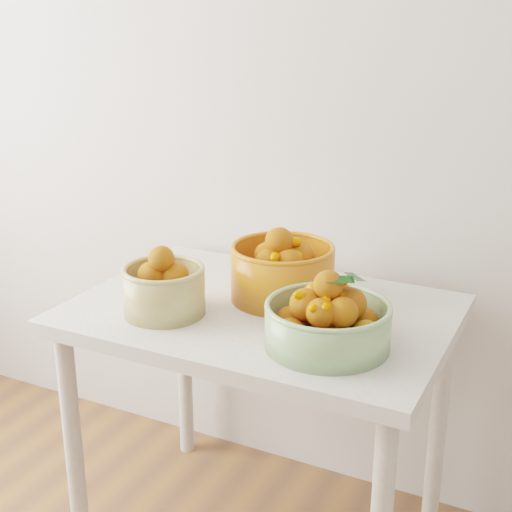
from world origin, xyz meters
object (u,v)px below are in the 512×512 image
object	(u,v)px
bowl_orange	(282,271)
bowl_green	(328,321)
bowl_cream	(164,288)
table	(261,340)

from	to	relation	value
bowl_orange	bowl_green	bearing A→B (deg)	-45.50
bowl_cream	bowl_green	distance (m)	0.46
table	bowl_cream	size ratio (longest dim) A/B	3.86
bowl_cream	bowl_green	xyz separation A→B (m)	(0.46, 0.00, -0.00)
bowl_cream	table	bearing A→B (deg)	34.50
bowl_green	bowl_orange	distance (m)	0.32
bowl_cream	bowl_green	size ratio (longest dim) A/B	0.85
bowl_green	table	bearing A→B (deg)	149.69
table	bowl_orange	xyz separation A→B (m)	(0.02, 0.08, 0.18)
table	bowl_orange	world-z (taller)	bowl_orange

